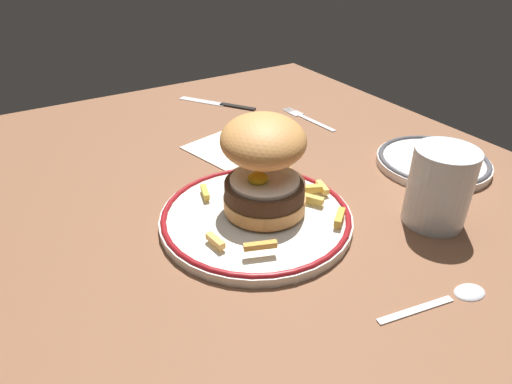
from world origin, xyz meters
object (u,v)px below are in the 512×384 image
napkin (230,147)px  fork (307,118)px  dinner_plate (256,217)px  burger (264,165)px  water_glass (439,191)px  spoon (459,294)px  knife (223,104)px  side_plate (433,161)px

napkin → fork: bearing=100.5°
dinner_plate → burger: burger is taller
water_glass → spoon: water_glass is taller
water_glass → knife: 52.47cm
knife → napkin: bearing=-24.7°
water_glass → side_plate: water_glass is taller
dinner_plate → spoon: size_ratio=1.87×
fork → knife: size_ratio=0.92×
burger → side_plate: (2.41, 30.57, -6.71)cm
water_glass → spoon: (10.94, -8.77, -4.20)cm
burger → spoon: 26.43cm
fork → napkin: same height
side_plate → spoon: 29.96cm
side_plate → knife: side_plate is taller
knife → burger: bearing=-20.4°
burger → napkin: 22.32cm
water_glass → fork: size_ratio=0.71×
fork → side_plate: bearing=11.3°
water_glass → spoon: size_ratio=0.77×
burger → napkin: burger is taller
burger → knife: 42.76cm
burger → napkin: bearing=163.9°
spoon → water_glass: bearing=141.3°
water_glass → fork: water_glass is taller
water_glass → fork: bearing=169.0°
water_glass → knife: bearing=-176.2°
napkin → knife: bearing=155.3°
napkin → dinner_plate: bearing=-19.7°
burger → water_glass: (12.68, 18.19, -2.98)cm
dinner_plate → fork: dinner_plate is taller
burger → water_glass: 22.38cm
side_plate → knife: size_ratio=1.12×
side_plate → dinner_plate: bearing=-92.7°
water_glass → napkin: 35.44cm
side_plate → fork: (-26.28, -5.26, -0.65)cm
dinner_plate → knife: 43.58cm
knife → dinner_plate: bearing=-22.1°
knife → napkin: size_ratio=1.27×
water_glass → knife: size_ratio=0.66×
fork → dinner_plate: bearing=-47.5°
side_plate → burger: bearing=-94.5°
water_glass → fork: (-36.56, 7.12, -4.38)cm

